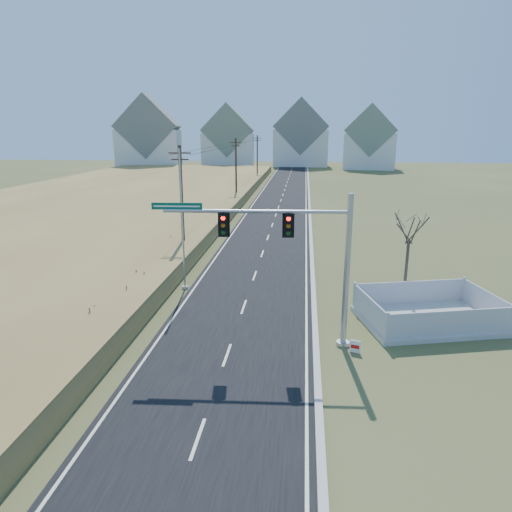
{
  "coord_description": "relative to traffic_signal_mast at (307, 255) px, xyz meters",
  "views": [
    {
      "loc": [
        3.37,
        -21.0,
        10.24
      ],
      "look_at": [
        0.8,
        3.34,
        3.4
      ],
      "focal_mm": 32.0,
      "sensor_mm": 36.0,
      "label": 1
    }
  ],
  "objects": [
    {
      "name": "utility_pole_near",
      "position": [
        -10.08,
        15.44,
        0.12
      ],
      "size": [
        1.8,
        0.26,
        9.0
      ],
      "color": "#422D1E",
      "rests_on": "ground"
    },
    {
      "name": "flagpole",
      "position": [
        -7.88,
        7.34,
        -0.93
      ],
      "size": [
        0.41,
        0.41,
        9.09
      ],
      "color": "#B7B5AD",
      "rests_on": "ground"
    },
    {
      "name": "open_sign",
      "position": [
        2.39,
        -0.61,
        -4.23
      ],
      "size": [
        0.49,
        0.19,
        0.62
      ],
      "rotation": [
        0.0,
        0.0,
        -0.29
      ],
      "color": "white",
      "rests_on": "ground"
    },
    {
      "name": "condo_n",
      "position": [
        -1.58,
        112.44,
        3.05
      ],
      "size": [
        15.27,
        10.2,
        18.54
      ],
      "color": "silver",
      "rests_on": "ground"
    },
    {
      "name": "bare_tree",
      "position": [
        5.96,
        6.14,
        0.21
      ],
      "size": [
        2.23,
        2.23,
        5.92
      ],
      "color": "#4C3F33",
      "rests_on": "ground"
    },
    {
      "name": "fence_enclosure",
      "position": [
        6.71,
        3.37,
        -4.25
      ],
      "size": [
        8.04,
        6.4,
        1.63
      ],
      "rotation": [
        0.0,
        0.0,
        0.25
      ],
      "color": "#B7B5AD",
      "rests_on": "ground"
    },
    {
      "name": "reed_marsh",
      "position": [
        -27.58,
        40.44,
        -3.91
      ],
      "size": [
        38.0,
        110.0,
        1.3
      ],
      "primitive_type": "cube",
      "color": "#A08C48",
      "rests_on": "ground"
    },
    {
      "name": "curb",
      "position": [
        0.57,
        50.44,
        -4.47
      ],
      "size": [
        0.3,
        180.0,
        0.18
      ],
      "primitive_type": "cube",
      "color": "#B2AFA8",
      "rests_on": "ground"
    },
    {
      "name": "condo_nw",
      "position": [
        -41.58,
        100.44,
        3.14
      ],
      "size": [
        17.69,
        13.38,
        19.05
      ],
      "rotation": [
        0.0,
        0.0,
        0.14
      ],
      "color": "silver",
      "rests_on": "ground"
    },
    {
      "name": "road",
      "position": [
        -3.58,
        50.44,
        -4.53
      ],
      "size": [
        8.0,
        180.0,
        0.06
      ],
      "primitive_type": "cube",
      "color": "black",
      "rests_on": "ground"
    },
    {
      "name": "condo_nnw",
      "position": [
        -21.58,
        108.44,
        2.38
      ],
      "size": [
        14.93,
        11.17,
        17.03
      ],
      "rotation": [
        0.0,
        0.0,
        0.07
      ],
      "color": "silver",
      "rests_on": "ground"
    },
    {
      "name": "condo_ne",
      "position": [
        16.42,
        104.44,
        2.28
      ],
      "size": [
        14.12,
        10.51,
        16.52
      ],
      "rotation": [
        0.0,
        0.0,
        -0.1
      ],
      "color": "silver",
      "rests_on": "ground"
    },
    {
      "name": "utility_pole_far",
      "position": [
        -10.08,
        75.44,
        0.12
      ],
      "size": [
        1.8,
        0.26,
        9.0
      ],
      "color": "#422D1E",
      "rests_on": "ground"
    },
    {
      "name": "ground",
      "position": [
        -3.58,
        0.44,
        -4.56
      ],
      "size": [
        260.0,
        260.0,
        0.0
      ],
      "primitive_type": "plane",
      "color": "#454B24",
      "rests_on": "ground"
    },
    {
      "name": "utility_pole_mid",
      "position": [
        -10.08,
        45.44,
        0.12
      ],
      "size": [
        1.8,
        0.26,
        9.0
      ],
      "color": "#422D1E",
      "rests_on": "ground"
    },
    {
      "name": "traffic_signal_mast",
      "position": [
        0.0,
        0.0,
        0.0
      ],
      "size": [
        9.37,
        0.9,
        7.47
      ],
      "rotation": [
        0.0,
        0.0,
        0.06
      ],
      "color": "#9EA0A5",
      "rests_on": "ground"
    }
  ]
}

